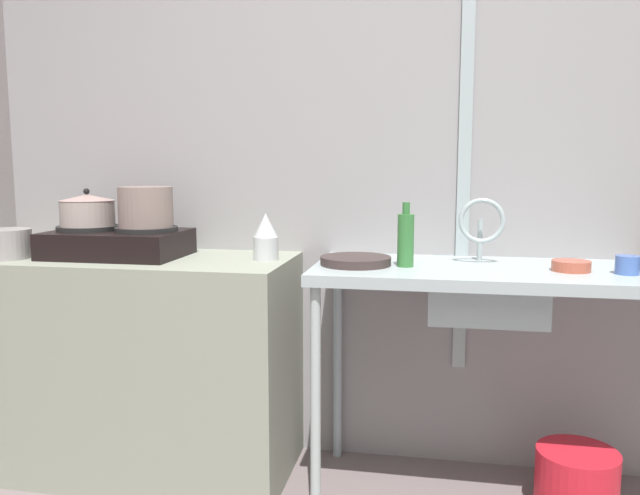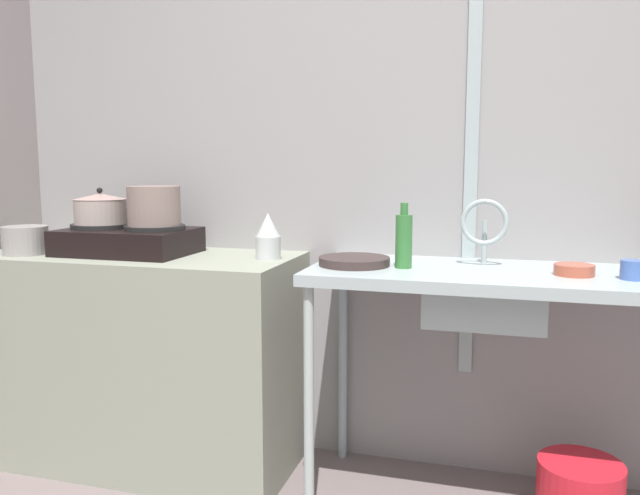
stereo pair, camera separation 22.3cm
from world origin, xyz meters
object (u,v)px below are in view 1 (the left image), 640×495
(frying_pan, at_px, (356,261))
(small_bowl_on_drainboard, at_px, (571,266))
(sink_basin, at_px, (486,293))
(bottle_by_sink, at_px, (406,239))
(pot_beside_stove, at_px, (7,244))
(percolator, at_px, (266,237))
(bucket_on_floor, at_px, (576,482))
(pot_on_left_burner, at_px, (87,210))
(stove, at_px, (118,242))
(faucet, at_px, (482,223))
(pot_on_right_burner, at_px, (146,207))
(cup_by_rack, at_px, (627,265))

(frying_pan, relative_size, small_bowl_on_drainboard, 1.99)
(sink_basin, xyz_separation_m, bottle_by_sink, (-0.28, 0.00, 0.18))
(pot_beside_stove, height_order, bottle_by_sink, bottle_by_sink)
(percolator, bearing_deg, bucket_on_floor, -3.14)
(pot_on_left_burner, relative_size, percolator, 1.19)
(stove, bearing_deg, bottle_by_sink, -1.81)
(faucet, xyz_separation_m, small_bowl_on_drainboard, (0.29, -0.12, -0.13))
(pot_on_right_burner, xyz_separation_m, bottle_by_sink, (1.00, -0.04, -0.10))
(stove, xyz_separation_m, small_bowl_on_drainboard, (1.68, -0.03, -0.04))
(stove, relative_size, pot_on_left_burner, 2.43)
(pot_on_left_burner, height_order, frying_pan, pot_on_left_burner)
(stove, height_order, small_bowl_on_drainboard, stove)
(pot_beside_stove, height_order, percolator, percolator)
(bucket_on_floor, bearing_deg, stove, 178.73)
(pot_on_right_burner, distance_m, cup_by_rack, 1.73)
(stove, bearing_deg, frying_pan, -1.90)
(cup_by_rack, bearing_deg, bucket_on_floor, 169.84)
(pot_beside_stove, height_order, cup_by_rack, pot_beside_stove)
(bucket_on_floor, bearing_deg, pot_on_left_burner, 178.81)
(pot_on_left_burner, relative_size, cup_by_rack, 2.76)
(pot_on_left_burner, distance_m, bottle_by_sink, 1.25)
(sink_basin, height_order, cup_by_rack, cup_by_rack)
(percolator, height_order, faucet, faucet)
(bottle_by_sink, bearing_deg, sink_basin, -0.19)
(sink_basin, bearing_deg, frying_pan, 179.38)
(pot_beside_stove, bearing_deg, bottle_by_sink, 3.19)
(pot_beside_stove, bearing_deg, pot_on_right_burner, 13.04)
(faucet, height_order, small_bowl_on_drainboard, faucet)
(stove, relative_size, cup_by_rack, 6.71)
(small_bowl_on_drainboard, bearing_deg, stove, 179.08)
(percolator, distance_m, frying_pan, 0.36)
(small_bowl_on_drainboard, xyz_separation_m, bottle_by_sink, (-0.56, -0.01, 0.08))
(faucet, relative_size, small_bowl_on_drainboard, 1.87)
(frying_pan, bearing_deg, bottle_by_sink, -1.29)
(bottle_by_sink, bearing_deg, frying_pan, 178.71)
(pot_on_right_burner, distance_m, sink_basin, 1.31)
(faucet, distance_m, bottle_by_sink, 0.30)
(pot_on_right_burner, distance_m, small_bowl_on_drainboard, 1.57)
(pot_on_right_burner, height_order, bucket_on_floor, pot_on_right_burner)
(pot_beside_stove, distance_m, bucket_on_floor, 2.28)
(sink_basin, distance_m, bucket_on_floor, 0.74)
(bottle_by_sink, bearing_deg, pot_on_right_burner, 177.97)
(sink_basin, relative_size, bottle_by_sink, 1.71)
(stove, height_order, percolator, percolator)
(pot_on_right_burner, relative_size, faucet, 0.86)
(faucet, bearing_deg, pot_beside_stove, -173.17)
(sink_basin, bearing_deg, cup_by_rack, -2.94)
(pot_beside_stove, bearing_deg, pot_on_left_burner, 23.84)
(percolator, bearing_deg, sink_basin, -4.27)
(pot_beside_stove, xyz_separation_m, sink_basin, (1.80, 0.08, -0.14))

